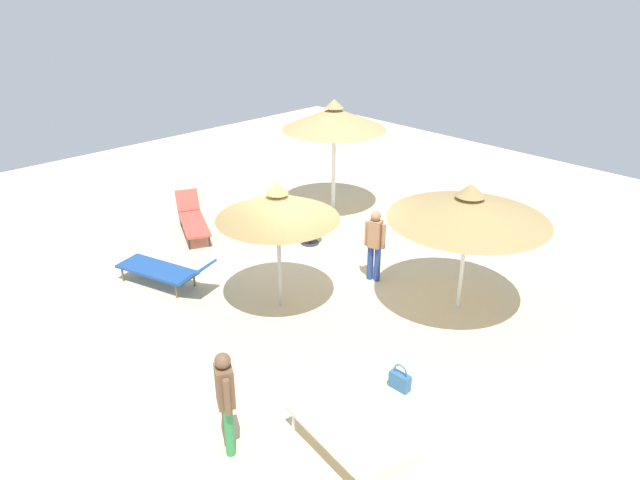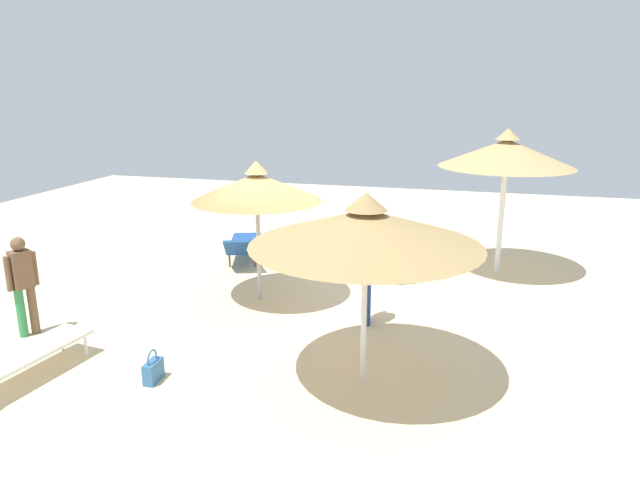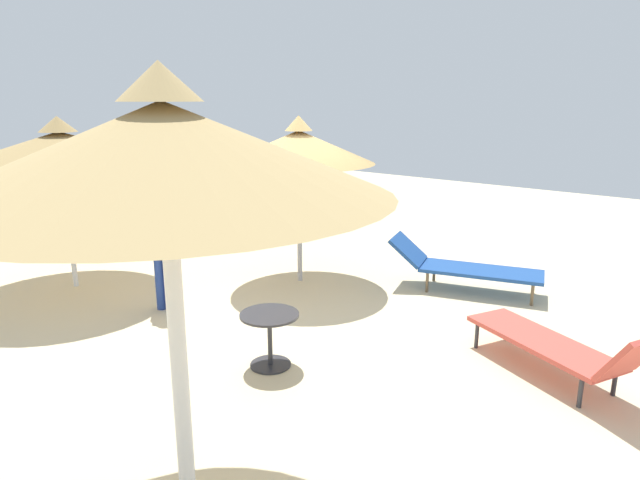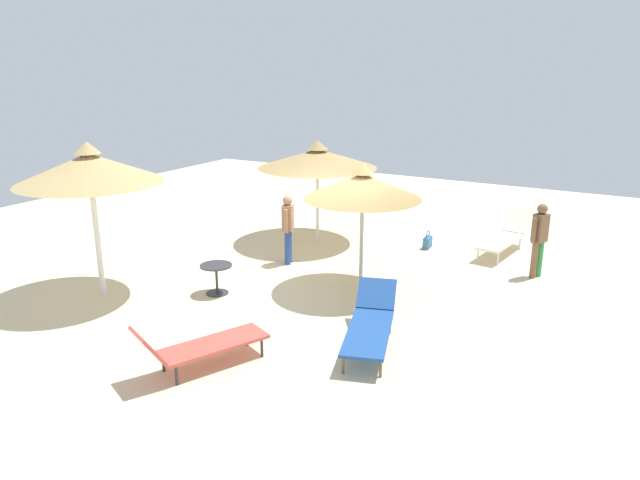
{
  "view_description": "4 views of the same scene",
  "coord_description": "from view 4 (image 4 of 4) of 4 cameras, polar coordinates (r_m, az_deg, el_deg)",
  "views": [
    {
      "loc": [
        6.82,
        7.7,
        5.95
      ],
      "look_at": [
        -0.52,
        0.09,
        0.98
      ],
      "focal_mm": 32.96,
      "sensor_mm": 36.0,
      "label": 1
    },
    {
      "loc": [
        -2.96,
        9.31,
        3.75
      ],
      "look_at": [
        -0.21,
        -0.91,
        0.88
      ],
      "focal_mm": 32.22,
      "sensor_mm": 36.0,
      "label": 2
    },
    {
      "loc": [
        -5.38,
        -5.21,
        2.73
      ],
      "look_at": [
        -0.18,
        -0.89,
        0.99
      ],
      "focal_mm": 30.61,
      "sensor_mm": 36.0,
      "label": 3
    },
    {
      "loc": [
        5.22,
        -9.65,
        4.27
      ],
      "look_at": [
        0.06,
        -0.46,
        1.08
      ],
      "focal_mm": 32.76,
      "sensor_mm": 36.0,
      "label": 4
    }
  ],
  "objects": [
    {
      "name": "handbag",
      "position": [
        14.29,
        10.46,
        -0.18
      ],
      "size": [
        0.16,
        0.34,
        0.45
      ],
      "color": "#336699",
      "rests_on": "ground"
    },
    {
      "name": "person_standing_near_left",
      "position": [
        12.76,
        20.64,
        0.35
      ],
      "size": [
        0.32,
        0.43,
        1.57
      ],
      "color": "#338C4C",
      "rests_on": "ground"
    },
    {
      "name": "lounge_chair_front",
      "position": [
        14.34,
        17.62,
        0.37
      ],
      "size": [
        0.84,
        2.25,
        0.84
      ],
      "color": "silver",
      "rests_on": "ground"
    },
    {
      "name": "side_table_round",
      "position": [
        11.39,
        -10.09,
        -3.28
      ],
      "size": [
        0.62,
        0.62,
        0.59
      ],
      "color": "#2D2D33",
      "rests_on": "ground"
    },
    {
      "name": "parasol_umbrella_edge",
      "position": [
        14.27,
        -0.25,
        7.98
      ],
      "size": [
        2.9,
        2.9,
        2.51
      ],
      "color": "white",
      "rests_on": "ground"
    },
    {
      "name": "parasol_umbrella_far_right",
      "position": [
        11.43,
        -21.61,
        6.54
      ],
      "size": [
        2.64,
        2.64,
        2.94
      ],
      "color": "white",
      "rests_on": "ground"
    },
    {
      "name": "lounge_chair_center",
      "position": [
        8.73,
        -11.81,
        -10.03
      ],
      "size": [
        1.31,
        2.01,
        0.82
      ],
      "color": "#CC4C3F",
      "rests_on": "ground"
    },
    {
      "name": "person_standing_near_right",
      "position": [
        12.8,
        -3.15,
        1.37
      ],
      "size": [
        0.29,
        0.42,
        1.54
      ],
      "color": "navy",
      "rests_on": "ground"
    },
    {
      "name": "parasol_umbrella_far_left",
      "position": [
        11.08,
        4.19,
        5.28
      ],
      "size": [
        2.25,
        2.25,
        2.51
      ],
      "color": "#B2B2B7",
      "rests_on": "ground"
    },
    {
      "name": "ground",
      "position": [
        11.79,
        0.84,
        -4.65
      ],
      "size": [
        24.0,
        24.0,
        0.1
      ],
      "primitive_type": "cube",
      "color": "beige"
    },
    {
      "name": "lounge_chair_back",
      "position": [
        9.28,
        4.95,
        -8.03
      ],
      "size": [
        1.27,
        2.26,
        0.75
      ],
      "color": "#1E478C",
      "rests_on": "ground"
    }
  ]
}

